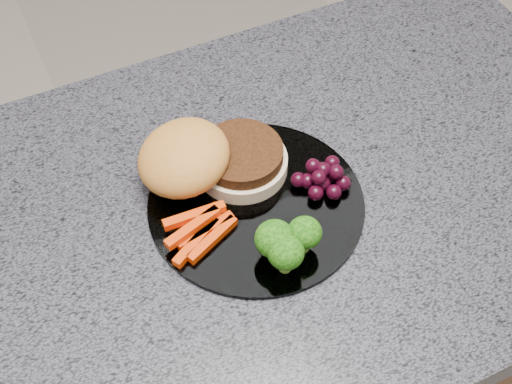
% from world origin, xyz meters
% --- Properties ---
extents(countertop, '(1.20, 0.60, 0.04)m').
position_xyz_m(countertop, '(0.00, 0.00, 0.88)').
color(countertop, '#484852').
rests_on(countertop, island_cabinet).
extents(plate, '(0.26, 0.26, 0.01)m').
position_xyz_m(plate, '(0.09, -0.00, 0.90)').
color(plate, white).
rests_on(plate, countertop).
extents(burger, '(0.20, 0.15, 0.06)m').
position_xyz_m(burger, '(0.05, 0.06, 0.93)').
color(burger, beige).
rests_on(burger, plate).
extents(carrot_sticks, '(0.09, 0.07, 0.02)m').
position_xyz_m(carrot_sticks, '(0.01, -0.02, 0.91)').
color(carrot_sticks, red).
rests_on(carrot_sticks, plate).
extents(broccoli, '(0.08, 0.06, 0.05)m').
position_xyz_m(broccoli, '(0.09, -0.09, 0.94)').
color(broccoli, olive).
rests_on(broccoli, plate).
extents(grape_bunch, '(0.07, 0.06, 0.03)m').
position_xyz_m(grape_bunch, '(0.17, -0.01, 0.92)').
color(grape_bunch, black).
rests_on(grape_bunch, plate).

